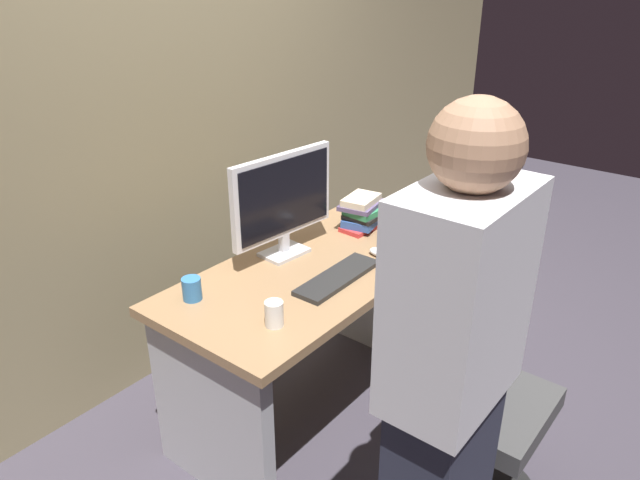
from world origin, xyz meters
TOP-DOWN VIEW (x-y plane):
  - ground_plane at (0.00, 0.00)m, footprint 9.00×9.00m
  - wall_back at (0.00, 0.85)m, footprint 6.40×0.10m
  - desk at (0.00, 0.00)m, footprint 1.31×0.68m
  - office_chair at (-0.02, -0.76)m, footprint 0.52×0.52m
  - person_at_desk at (-0.50, -0.88)m, footprint 0.40×0.24m
  - monitor at (0.04, 0.18)m, footprint 0.54×0.16m
  - keyboard at (0.00, -0.14)m, footprint 0.43×0.14m
  - mouse at (0.29, -0.16)m, footprint 0.06×0.10m
  - cup_near_keyboard at (-0.41, -0.17)m, footprint 0.07×0.07m
  - cup_by_monitor at (-0.47, 0.20)m, footprint 0.07×0.07m
  - book_stack at (0.48, 0.08)m, footprint 0.23×0.20m
  - cell_phone at (0.55, -0.13)m, footprint 0.08×0.15m

SIDE VIEW (x-z plane):
  - ground_plane at x=0.00m, z-range 0.00..0.00m
  - office_chair at x=-0.02m, z-range -0.04..0.90m
  - desk at x=0.00m, z-range 0.13..0.86m
  - cell_phone at x=0.55m, z-range 0.73..0.74m
  - keyboard at x=0.00m, z-range 0.73..0.75m
  - mouse at x=0.29m, z-range 0.73..0.76m
  - cup_by_monitor at x=-0.47m, z-range 0.73..0.82m
  - cup_near_keyboard at x=-0.41m, z-range 0.73..0.82m
  - book_stack at x=0.48m, z-range 0.73..0.89m
  - person_at_desk at x=-0.50m, z-range 0.02..1.66m
  - monitor at x=0.04m, z-range 0.76..1.21m
  - wall_back at x=0.00m, z-range 0.00..3.00m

